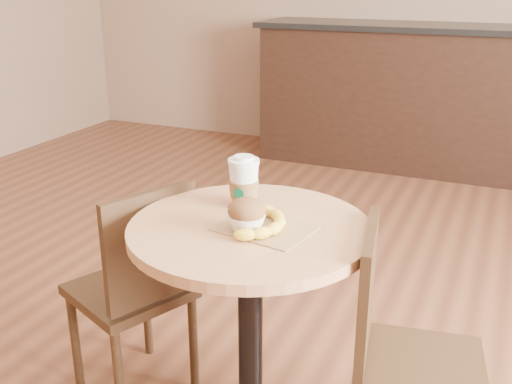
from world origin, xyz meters
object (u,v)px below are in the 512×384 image
(chair_left, at_px, (138,285))
(banana, at_px, (266,224))
(muffin, at_px, (247,215))
(coffee_cup, at_px, (244,184))
(cafe_table, at_px, (250,302))
(chair_right, at_px, (400,352))

(chair_left, relative_size, banana, 3.39)
(muffin, bearing_deg, coffee_cup, 116.79)
(cafe_table, xyz_separation_m, chair_left, (-0.44, 0.08, -0.09))
(cafe_table, bearing_deg, coffee_cup, 121.19)
(chair_left, xyz_separation_m, coffee_cup, (0.36, 0.04, 0.39))
(banana, bearing_deg, muffin, -144.55)
(chair_left, height_order, muffin, muffin)
(cafe_table, distance_m, chair_right, 0.43)
(muffin, bearing_deg, chair_left, 164.04)
(coffee_cup, distance_m, banana, 0.19)
(cafe_table, distance_m, chair_left, 0.45)
(chair_left, height_order, chair_right, chair_left)
(banana, bearing_deg, chair_right, 13.57)
(muffin, bearing_deg, banana, 33.78)
(chair_left, distance_m, coffee_cup, 0.53)
(cafe_table, relative_size, chair_left, 0.96)
(chair_left, height_order, coffee_cup, coffee_cup)
(cafe_table, distance_m, banana, 0.26)
(chair_right, bearing_deg, chair_left, 79.09)
(chair_right, relative_size, banana, 3.37)
(chair_left, height_order, banana, banana)
(chair_left, bearing_deg, banana, 102.23)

